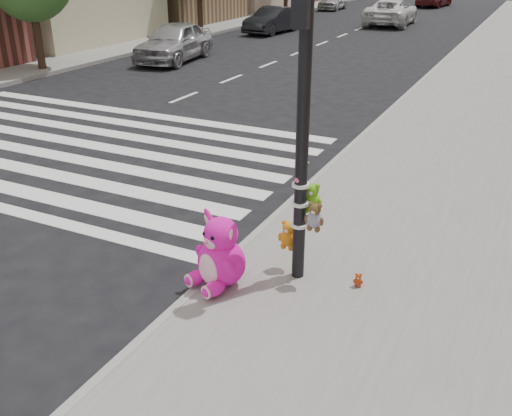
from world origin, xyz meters
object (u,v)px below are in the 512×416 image
Objects in this scene: pink_bunny at (220,257)px; car_white_near at (391,12)px; car_silver_far at (174,42)px; red_teddy at (358,280)px; car_dark_far at (273,20)px; signal_pole at (303,160)px.

pink_bunny is 29.71m from car_white_near.
red_teddy is at bearing -56.34° from car_silver_far.
pink_bunny is 1.80m from red_teddy.
pink_bunny reaches higher than red_teddy.
red_teddy is at bearing -57.60° from car_dark_far.
car_silver_far reaches higher than car_white_near.
signal_pole is at bearing 61.20° from pink_bunny.
car_white_near reaches higher than pink_bunny.
red_teddy is (0.79, 0.07, -1.52)m from signal_pole.
car_dark_far is at bearing 134.97° from pink_bunny.
pink_bunny is at bearing 97.11° from car_white_near.
car_dark_far is 7.79m from car_white_near.
pink_bunny is 0.25× the size of car_dark_far.
car_silver_far is (-9.94, 13.88, 0.21)m from pink_bunny.
car_silver_far is (-10.76, 13.21, -1.00)m from signal_pole.
car_white_near is at bearing 65.11° from car_silver_far.
pink_bunny is 25.11m from car_dark_far.
car_silver_far is (-11.55, 13.14, 0.52)m from red_teddy.
car_dark_far is at bearing 104.71° from red_teddy.
car_white_near is at bearing 101.85° from signal_pole.
car_white_near is at bearing 57.71° from car_dark_far.
car_white_near is (-5.18, 29.26, 0.18)m from pink_bunny.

